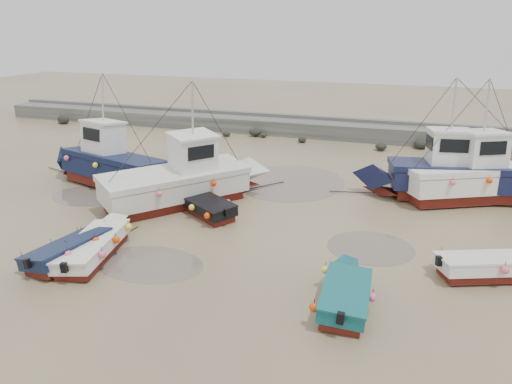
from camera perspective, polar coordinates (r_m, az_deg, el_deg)
ground at (r=21.03m, az=-5.22°, el=-6.23°), size 120.00×120.00×0.00m
seawall at (r=40.94m, az=7.45°, el=7.11°), size 60.00×4.92×1.50m
puddle_a at (r=19.99m, az=-12.08°, el=-8.00°), size 4.41×4.41×0.01m
puddle_b at (r=21.39m, az=12.97°, el=-6.20°), size 3.61×3.61×0.01m
puddle_c at (r=28.31m, az=-18.45°, el=-0.42°), size 4.24×4.24×0.01m
puddle_d at (r=29.22m, az=4.03°, el=1.14°), size 6.18×6.18×0.01m
dinghy_0 at (r=21.04m, az=-17.72°, el=-5.49°), size 2.52×6.56×1.43m
dinghy_1 at (r=20.96m, az=-19.82°, el=-5.79°), size 2.38×5.74×1.43m
dinghy_2 at (r=17.01m, az=10.19°, el=-10.85°), size 2.05×5.50×1.43m
dinghy_3 at (r=20.40m, az=26.33°, el=-7.42°), size 5.97×3.13×1.43m
dinghy_4 at (r=24.43m, az=-6.11°, el=-1.19°), size 5.13×3.76×1.43m
cabin_boat_0 at (r=29.59m, az=-16.86°, el=3.31°), size 9.64×4.48×6.22m
cabin_boat_1 at (r=25.68m, az=-8.01°, el=1.56°), size 7.51×9.11×6.22m
cabin_boat_2 at (r=28.22m, az=21.81°, el=1.91°), size 11.17×4.53×6.22m
cabin_boat_3 at (r=28.17m, az=23.85°, el=1.75°), size 8.84×5.74×6.22m
person at (r=27.43m, az=-4.02°, el=-0.08°), size 0.69×0.57×1.63m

